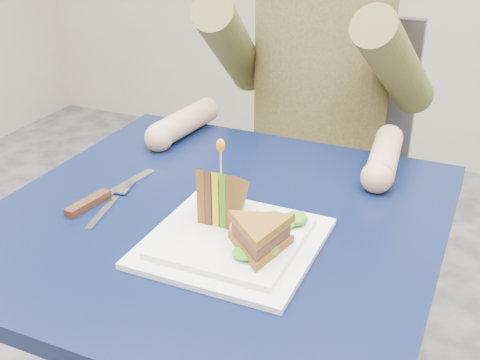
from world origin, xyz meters
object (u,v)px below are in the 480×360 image
at_px(diner, 321,36).
at_px(sandwich_upright, 221,198).
at_px(table, 216,253).
at_px(chair, 325,161).
at_px(plate, 233,240).
at_px(knife, 96,199).
at_px(sandwich_flat, 260,236).
at_px(fork, 110,204).

bearing_deg(diner, sandwich_upright, -87.34).
height_order(table, chair, chair).
relative_size(plate, knife, 1.17).
distance_m(sandwich_flat, fork, 0.31).
distance_m(diner, plate, 0.68).
distance_m(sandwich_upright, fork, 0.22).
distance_m(sandwich_flat, sandwich_upright, 0.12).
bearing_deg(chair, diner, -90.00).
bearing_deg(knife, chair, 73.93).
height_order(diner, plate, diner).
bearing_deg(plate, diner, 96.03).
height_order(diner, sandwich_upright, diner).
height_order(chair, sandwich_upright, chair).
bearing_deg(chair, plate, -84.85).
relative_size(diner, plate, 2.87).
bearing_deg(table, knife, -167.18).
xyz_separation_m(sandwich_flat, fork, (-0.31, 0.05, -0.04)).
relative_size(plate, sandwich_flat, 1.57).
distance_m(chair, plate, 0.79).
relative_size(chair, fork, 5.20).
xyz_separation_m(plate, fork, (-0.25, 0.03, -0.01)).
bearing_deg(fork, sandwich_flat, -9.87).
height_order(diner, knife, diner).
bearing_deg(diner, fork, -106.26).
relative_size(chair, sandwich_upright, 6.45).
bearing_deg(diner, chair, 90.00).
relative_size(sandwich_upright, knife, 0.65).
distance_m(diner, fork, 0.68).
xyz_separation_m(table, plate, (0.07, -0.08, 0.09)).
height_order(sandwich_flat, knife, sandwich_flat).
bearing_deg(knife, fork, -3.02).
height_order(plate, sandwich_upright, sandwich_upright).
relative_size(table, sandwich_upright, 5.20).
distance_m(fork, knife, 0.03).
xyz_separation_m(chair, diner, (-0.00, -0.11, 0.37)).
bearing_deg(sandwich_upright, plate, -47.83).
distance_m(table, diner, 0.63).
xyz_separation_m(table, knife, (-0.21, -0.05, 0.09)).
bearing_deg(chair, table, -90.00).
bearing_deg(chair, sandwich_flat, -81.09).
relative_size(chair, diner, 1.25).
height_order(chair, plate, chair).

